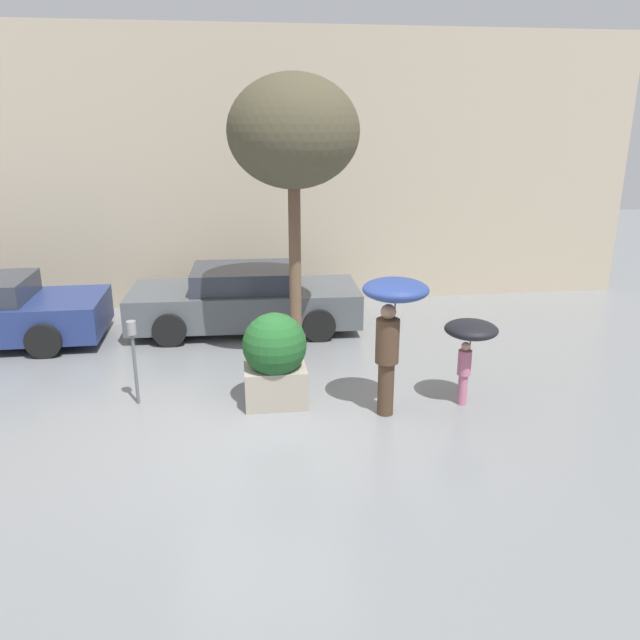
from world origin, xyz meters
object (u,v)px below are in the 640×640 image
Objects in this scene: planter_box at (275,357)px; street_tree at (293,134)px; person_adult at (393,312)px; parked_car_near at (245,300)px; parking_meter at (133,345)px; person_child at (470,336)px.

street_tree is (0.49, 1.81, 3.11)m from planter_box.
street_tree is at bearing 77.32° from person_adult.
person_adult is at bearing -63.37° from street_tree.
parked_car_near is (-1.99, 4.16, -0.93)m from person_adult.
planter_box is 2.09m from parking_meter.
person_adult is 4.71m from parked_car_near.
street_tree is (0.85, -1.88, 3.26)m from parked_car_near.
parked_car_near is at bearing 114.27° from street_tree.
person_adult reaches higher than planter_box.
person_adult is at bearing -152.40° from parked_car_near.
parked_car_near is at bearing 101.94° from person_child.
street_tree is at bearing 30.64° from parking_meter.
parking_meter is at bearing 145.97° from person_child.
parked_car_near is at bearing 95.56° from planter_box.
parking_meter is (-4.90, 0.64, -0.14)m from person_child.
street_tree is at bearing 74.89° from planter_box.
parking_meter is (-1.70, -3.39, 0.33)m from parked_car_near.
street_tree reaches higher than planter_box.
person_adult is 3.82m from parking_meter.
planter_box is at bearing 124.42° from person_adult.
street_tree is (-1.15, 2.28, 2.34)m from person_adult.
parked_car_near is 3.55× the size of parking_meter.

